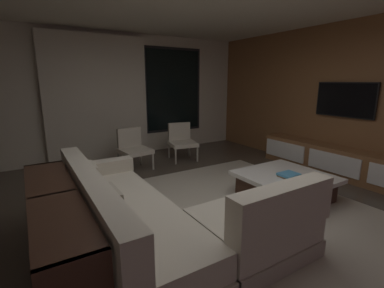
# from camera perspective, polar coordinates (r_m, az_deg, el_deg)

# --- Properties ---
(floor) EXTENTS (9.20, 9.20, 0.00)m
(floor) POSITION_cam_1_polar(r_m,az_deg,el_deg) (3.55, 5.61, -15.21)
(floor) COLOR #473D33
(back_wall_with_window) EXTENTS (6.60, 0.30, 2.70)m
(back_wall_with_window) POSITION_cam_1_polar(r_m,az_deg,el_deg) (6.37, -15.00, 9.61)
(back_wall_with_window) COLOR beige
(back_wall_with_window) RESTS_ON floor
(media_wall) EXTENTS (0.12, 7.80, 2.70)m
(media_wall) POSITION_cam_1_polar(r_m,az_deg,el_deg) (5.57, 32.10, 7.72)
(media_wall) COLOR brown
(media_wall) RESTS_ON floor
(area_rug) EXTENTS (3.20, 3.80, 0.01)m
(area_rug) POSITION_cam_1_polar(r_m,az_deg,el_deg) (3.68, 11.06, -14.19)
(area_rug) COLOR #ADA391
(area_rug) RESTS_ON floor
(sectional_couch) EXTENTS (1.98, 2.50, 0.82)m
(sectional_couch) POSITION_cam_1_polar(r_m,az_deg,el_deg) (2.91, -6.94, -15.50)
(sectional_couch) COLOR #B1A997
(sectional_couch) RESTS_ON floor
(coffee_table) EXTENTS (1.16, 1.16, 0.36)m
(coffee_table) POSITION_cam_1_polar(r_m,az_deg,el_deg) (4.23, 18.79, -8.29)
(coffee_table) COLOR #3C251A
(coffee_table) RESTS_ON floor
(book_stack_on_coffee_table) EXTENTS (0.27, 0.22, 0.05)m
(book_stack_on_coffee_table) POSITION_cam_1_polar(r_m,az_deg,el_deg) (4.08, 19.55, -6.13)
(book_stack_on_coffee_table) COLOR #9A683A
(book_stack_on_coffee_table) RESTS_ON coffee_table
(accent_chair_near_window) EXTENTS (0.64, 0.65, 0.78)m
(accent_chair_near_window) POSITION_cam_1_polar(r_m,az_deg,el_deg) (5.93, -2.21, 0.95)
(accent_chair_near_window) COLOR #B2ADA0
(accent_chair_near_window) RESTS_ON floor
(accent_chair_by_curtain) EXTENTS (0.60, 0.62, 0.78)m
(accent_chair_by_curtain) POSITION_cam_1_polar(r_m,az_deg,el_deg) (5.43, -12.20, -0.48)
(accent_chair_by_curtain) COLOR #B2ADA0
(accent_chair_by_curtain) RESTS_ON floor
(media_console) EXTENTS (0.46, 3.10, 0.52)m
(media_console) POSITION_cam_1_polar(r_m,az_deg,el_deg) (5.52, 28.90, -3.58)
(media_console) COLOR brown
(media_console) RESTS_ON floor
(mounted_tv) EXTENTS (0.05, 1.05, 0.61)m
(mounted_tv) POSITION_cam_1_polar(r_m,az_deg,el_deg) (5.59, 29.30, 8.06)
(mounted_tv) COLOR black
(console_table_behind_couch) EXTENTS (0.40, 2.10, 0.74)m
(console_table_behind_couch) POSITION_cam_1_polar(r_m,az_deg,el_deg) (2.77, -26.30, -15.44)
(console_table_behind_couch) COLOR #3C251A
(console_table_behind_couch) RESTS_ON floor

